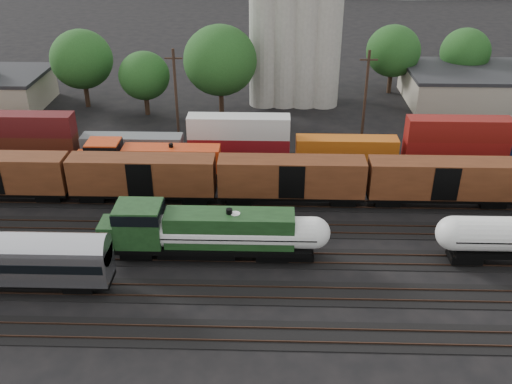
{
  "coord_description": "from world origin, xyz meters",
  "views": [
    {
      "loc": [
        0.18,
        -47.31,
        29.63
      ],
      "look_at": [
        -1.23,
        2.0,
        3.0
      ],
      "focal_mm": 40.0,
      "sensor_mm": 36.0,
      "label": 1
    }
  ],
  "objects_px": {
    "green_locomotive": "(192,231)",
    "tank_car_a": "(235,233)",
    "orange_locomotive": "(145,160)",
    "grain_silo": "(294,30)"
  },
  "relations": [
    {
      "from": "green_locomotive",
      "to": "grain_silo",
      "type": "relative_size",
      "value": 0.65
    },
    {
      "from": "grain_silo",
      "to": "green_locomotive",
      "type": "bearing_deg",
      "value": -103.61
    },
    {
      "from": "green_locomotive",
      "to": "tank_car_a",
      "type": "distance_m",
      "value": 3.81
    },
    {
      "from": "green_locomotive",
      "to": "grain_silo",
      "type": "height_order",
      "value": "grain_silo"
    },
    {
      "from": "tank_car_a",
      "to": "orange_locomotive",
      "type": "xyz_separation_m",
      "value": [
        -11.05,
        15.0,
        -0.05
      ]
    },
    {
      "from": "tank_car_a",
      "to": "grain_silo",
      "type": "xyz_separation_m",
      "value": [
        6.12,
        41.0,
        8.66
      ]
    },
    {
      "from": "tank_car_a",
      "to": "grain_silo",
      "type": "distance_m",
      "value": 42.35
    },
    {
      "from": "tank_car_a",
      "to": "orange_locomotive",
      "type": "distance_m",
      "value": 18.63
    },
    {
      "from": "green_locomotive",
      "to": "orange_locomotive",
      "type": "distance_m",
      "value": 16.66
    },
    {
      "from": "green_locomotive",
      "to": "tank_car_a",
      "type": "bearing_deg",
      "value": 0.0
    }
  ]
}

